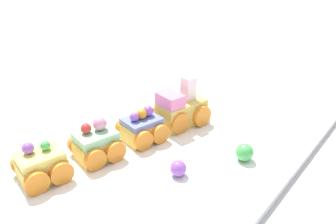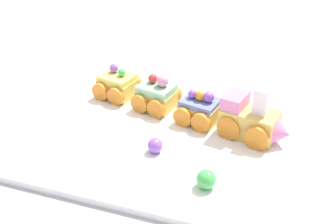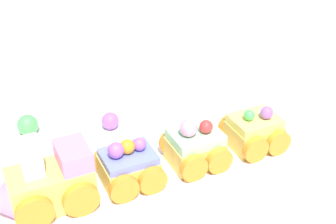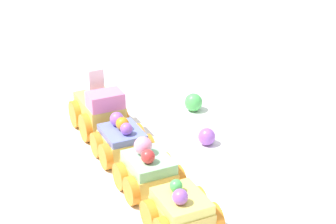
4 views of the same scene
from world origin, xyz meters
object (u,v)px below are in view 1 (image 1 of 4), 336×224
at_px(cake_car_mint, 96,144).
at_px(cake_car_lemon, 41,165).
at_px(gumball_purple, 178,168).
at_px(cake_car_blueberry, 142,128).
at_px(cake_train_locomotive, 184,109).
at_px(gumball_green, 245,152).

relative_size(cake_car_mint, cake_car_lemon, 1.00).
bearing_deg(gumball_purple, cake_car_blueberry, 69.62).
xyz_separation_m(cake_train_locomotive, cake_car_lemon, (-0.26, 0.06, -0.01)).
relative_size(cake_train_locomotive, gumball_green, 4.26).
height_order(cake_car_blueberry, gumball_purple, cake_car_blueberry).
distance_m(cake_train_locomotive, cake_car_mint, 0.18).
relative_size(cake_car_blueberry, cake_car_lemon, 1.00).
bearing_deg(cake_car_lemon, gumball_purple, -37.01).
xyz_separation_m(cake_car_lemon, gumball_green, (0.22, -0.20, -0.01)).
distance_m(gumball_green, gumball_purple, 0.11).
bearing_deg(cake_car_mint, cake_car_blueberry, -0.17).
xyz_separation_m(cake_car_blueberry, gumball_purple, (-0.04, -0.11, -0.01)).
distance_m(cake_car_blueberry, gumball_purple, 0.12).
height_order(cake_car_blueberry, cake_car_lemon, same).
xyz_separation_m(gumball_green, gumball_purple, (-0.10, 0.06, -0.00)).
bearing_deg(cake_car_mint, cake_train_locomotive, -0.08).
bearing_deg(gumball_green, cake_car_lemon, 137.94).
relative_size(cake_car_lemon, gumball_purple, 3.31).
relative_size(gumball_green, gumball_purple, 1.17).
distance_m(cake_car_blueberry, cake_car_mint, 0.09).
height_order(cake_car_mint, cake_car_lemon, cake_car_mint).
bearing_deg(cake_train_locomotive, cake_car_blueberry, -180.00).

